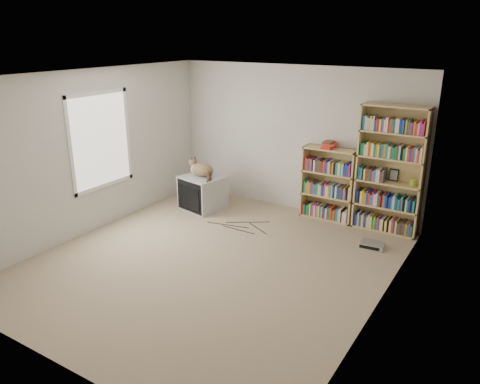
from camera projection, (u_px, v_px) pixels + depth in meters
The scene contains 17 objects.
floor at pixel (212, 262), 6.46m from camera, with size 4.50×5.00×0.01m, color tan.
wall_back at pixel (294, 139), 8.06m from camera, with size 4.50×0.02×2.50m, color beige.
wall_front at pixel (43, 246), 4.04m from camera, with size 4.50×0.02×2.50m, color beige.
wall_left at pixel (91, 153), 7.18m from camera, with size 0.02×5.00×2.50m, color beige.
wall_right at pixel (385, 208), 4.92m from camera, with size 0.02×5.00×2.50m, color beige.
ceiling at pixel (208, 76), 5.64m from camera, with size 4.50×5.00×0.02m, color white.
window at pixel (101, 141), 7.28m from camera, with size 0.02×1.22×1.52m, color white.
crt_tv at pixel (203, 193), 8.32m from camera, with size 0.79×0.74×0.59m.
cat at pixel (203, 172), 8.17m from camera, with size 0.63×0.50×0.52m.
bookcase_tall at pixel (390, 174), 7.19m from camera, with size 0.99×0.30×1.99m.
bookcase_short at pixel (329, 187), 7.81m from camera, with size 0.88×0.30×1.22m.
book_stack at pixel (329, 145), 7.56m from camera, with size 0.21×0.27×0.12m, color red.
green_mug at pixel (413, 182), 7.02m from camera, with size 0.10×0.10×0.11m, color olive.
framed_print at pixel (394, 175), 7.25m from camera, with size 0.14×0.01×0.19m, color black.
dvd_player at pixel (372, 245), 6.87m from camera, with size 0.34×0.24×0.08m, color #B1B0B5.
wall_outlet at pixel (175, 178), 9.04m from camera, with size 0.01×0.08×0.13m, color silver.
floor_cables at pixel (242, 227), 7.58m from camera, with size 1.20×0.70×0.01m, color black, non-canonical shape.
Camera 1 is at (3.39, -4.71, 3.01)m, focal length 35.00 mm.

